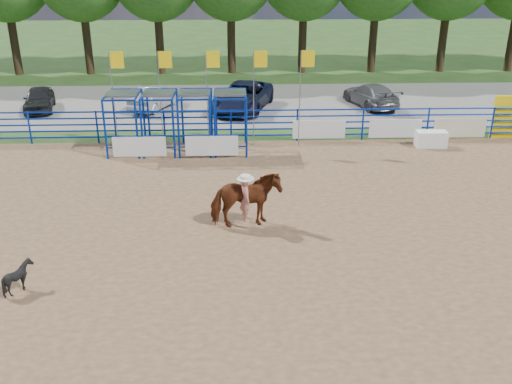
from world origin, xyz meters
TOP-DOWN VIEW (x-y plane):
  - ground at (0.00, 0.00)m, footprint 120.00×120.00m
  - arena_dirt at (0.00, 0.00)m, footprint 30.00×20.00m
  - gravel_strip at (0.00, 17.00)m, footprint 40.00×10.00m
  - announcer_table at (8.83, 8.89)m, footprint 1.34×0.64m
  - horse_and_rider at (0.48, 1.26)m, footprint 2.28×1.34m
  - calf at (-5.36, -2.23)m, footprint 0.85×0.79m
  - car_a at (-10.45, 15.99)m, footprint 2.14×3.82m
  - car_b at (-4.19, 16.08)m, footprint 2.67×4.07m
  - car_c at (0.64, 15.64)m, footprint 3.80×5.74m
  - car_d at (7.77, 16.19)m, footprint 2.81×4.61m
  - perimeter_fence at (0.00, 0.00)m, footprint 30.10×20.10m
  - chute_assembly at (-1.90, 8.84)m, footprint 19.32×2.41m

SIDE VIEW (x-z plane):
  - ground at x=0.00m, z-range 0.00..0.00m
  - gravel_strip at x=0.00m, z-range 0.00..0.01m
  - arena_dirt at x=0.00m, z-range 0.00..0.02m
  - announcer_table at x=8.83m, z-range 0.02..0.73m
  - calf at x=-5.36m, z-range 0.02..0.83m
  - car_a at x=-10.45m, z-range 0.01..1.24m
  - car_d at x=7.77m, z-range 0.01..1.26m
  - car_b at x=-4.19m, z-range 0.01..1.28m
  - car_c at x=0.64m, z-range 0.01..1.47m
  - perimeter_fence at x=0.00m, z-range 0.00..1.50m
  - horse_and_rider at x=0.48m, z-range -0.23..2.19m
  - chute_assembly at x=-1.90m, z-range -0.84..3.36m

